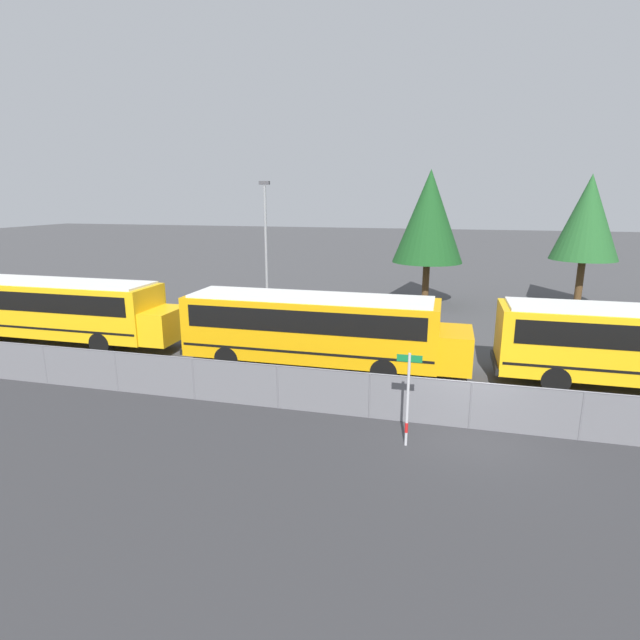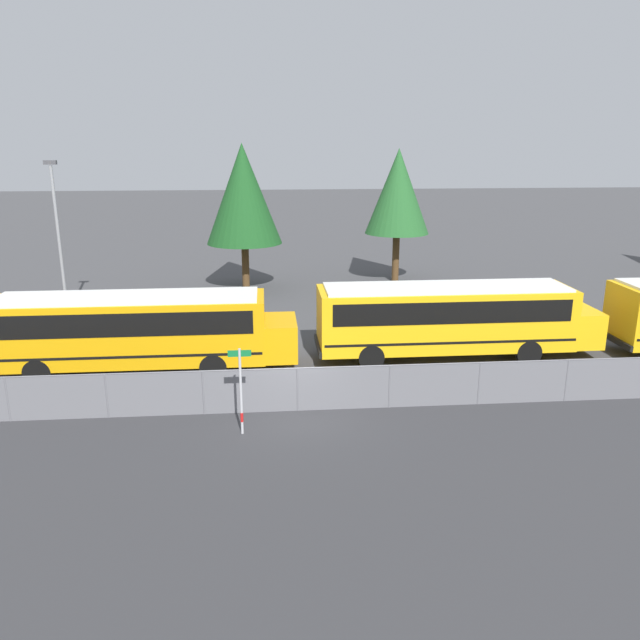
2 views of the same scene
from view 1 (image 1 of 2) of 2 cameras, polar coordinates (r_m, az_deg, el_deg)
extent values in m
plane|color=#424244|center=(16.36, 16.62, -11.79)|extent=(200.00, 200.00, 0.00)
cube|color=#333335|center=(11.24, 17.78, -24.93)|extent=(120.56, 12.00, 0.01)
cube|color=#9EA0A5|center=(16.06, 16.81, -9.35)|extent=(86.56, 0.03, 1.51)
cube|color=slate|center=(16.05, 16.81, -9.36)|extent=(86.56, 0.01, 1.51)
cylinder|color=slate|center=(15.78, 17.00, -6.82)|extent=(86.56, 0.05, 0.05)
cylinder|color=slate|center=(21.59, -28.90, -4.51)|extent=(0.07, 0.07, 1.51)
cylinder|color=slate|center=(19.66, -22.24, -5.49)|extent=(0.07, 0.07, 1.51)
cylinder|color=slate|center=(18.04, -14.24, -6.56)|extent=(0.07, 0.07, 1.51)
cylinder|color=slate|center=(16.85, -4.85, -7.65)|extent=(0.07, 0.07, 1.51)
cylinder|color=slate|center=(16.16, 5.69, -8.63)|extent=(0.07, 0.07, 1.51)
cylinder|color=slate|center=(16.06, 16.81, -9.35)|extent=(0.07, 0.07, 1.51)
cylinder|color=slate|center=(16.54, 27.71, -9.71)|extent=(0.07, 0.07, 1.51)
cube|color=yellow|center=(27.14, -27.92, 1.23)|extent=(10.33, 2.57, 2.45)
cube|color=black|center=(27.04, -28.05, 2.34)|extent=(9.50, 2.61, 0.88)
cube|color=black|center=(27.28, -27.76, -0.18)|extent=(10.12, 2.60, 0.10)
cube|color=yellow|center=(23.80, -17.35, -0.56)|extent=(1.24, 2.36, 1.47)
cube|color=silver|center=(26.92, -28.22, 3.87)|extent=(9.81, 2.31, 0.10)
cylinder|color=black|center=(26.31, -20.73, -1.14)|extent=(1.03, 0.28, 1.03)
cylinder|color=black|center=(24.52, -23.80, -2.49)|extent=(1.03, 0.28, 1.03)
cylinder|color=black|center=(30.39, -30.71, -0.27)|extent=(1.03, 0.28, 1.03)
cube|color=orange|center=(20.41, -1.15, -0.85)|extent=(10.33, 2.57, 2.45)
cube|color=black|center=(20.28, -1.15, 0.62)|extent=(9.50, 2.61, 0.88)
cube|color=black|center=(20.60, -1.14, -2.69)|extent=(10.12, 2.60, 0.10)
cube|color=orange|center=(19.87, 15.19, -3.23)|extent=(1.24, 2.36, 1.47)
cube|color=black|center=(22.60, -14.01, -2.63)|extent=(0.12, 2.57, 0.24)
cube|color=silver|center=(20.13, -1.16, 2.66)|extent=(9.81, 2.31, 0.10)
cylinder|color=black|center=(21.29, 8.07, -3.79)|extent=(1.03, 0.28, 1.03)
cylinder|color=black|center=(19.09, 7.29, -5.86)|extent=(1.03, 0.28, 1.03)
cylinder|color=black|center=(22.81, -8.14, -2.59)|extent=(1.03, 0.28, 1.03)
cylinder|color=black|center=(20.78, -10.56, -4.34)|extent=(1.03, 0.28, 1.03)
cube|color=black|center=(20.70, 19.29, -4.53)|extent=(0.12, 2.57, 0.24)
cylinder|color=black|center=(22.14, 24.21, -4.22)|extent=(1.03, 0.28, 1.03)
cylinder|color=black|center=(19.97, 25.30, -6.25)|extent=(1.03, 0.28, 1.03)
cylinder|color=#B7B7BC|center=(14.38, 9.99, -9.02)|extent=(0.08, 0.08, 2.77)
cylinder|color=red|center=(14.72, 9.85, -12.01)|extent=(0.09, 0.09, 0.30)
cube|color=#147238|center=(13.95, 10.20, -4.35)|extent=(0.70, 0.02, 0.20)
cylinder|color=gray|center=(29.76, -6.17, 7.74)|extent=(0.16, 0.16, 7.55)
cube|color=#47474C|center=(29.60, -6.38, 15.32)|extent=(0.60, 0.24, 0.20)
cylinder|color=#51381E|center=(35.76, 27.51, 3.67)|extent=(0.44, 0.44, 3.10)
cone|color=#235B28|center=(35.37, 28.27, 10.30)|extent=(4.00, 4.00, 5.20)
cylinder|color=#51381E|center=(33.51, 11.98, 4.11)|extent=(0.44, 0.44, 2.81)
cone|color=#194C1E|center=(33.08, 12.36, 11.49)|extent=(4.47, 4.47, 5.81)
camera|label=2|loc=(4.77, -167.26, 8.00)|focal=35.00mm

